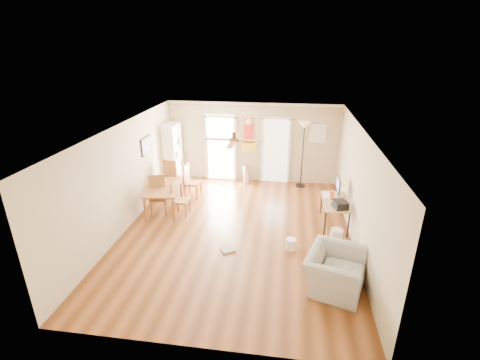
% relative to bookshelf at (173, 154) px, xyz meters
% --- Properties ---
extents(floor, '(7.00, 7.00, 0.00)m').
position_rel_bookshelf_xyz_m(floor, '(2.53, -2.95, -0.98)').
color(floor, brown).
rests_on(floor, ground).
extents(ceiling, '(5.50, 7.00, 0.00)m').
position_rel_bookshelf_xyz_m(ceiling, '(2.53, -2.95, 1.62)').
color(ceiling, silver).
rests_on(ceiling, floor).
extents(wall_back, '(5.50, 0.04, 2.60)m').
position_rel_bookshelf_xyz_m(wall_back, '(2.53, 0.55, 0.32)').
color(wall_back, beige).
rests_on(wall_back, floor).
extents(wall_front, '(5.50, 0.04, 2.60)m').
position_rel_bookshelf_xyz_m(wall_front, '(2.53, -6.45, 0.32)').
color(wall_front, beige).
rests_on(wall_front, floor).
extents(wall_left, '(0.04, 7.00, 2.60)m').
position_rel_bookshelf_xyz_m(wall_left, '(-0.22, -2.95, 0.32)').
color(wall_left, beige).
rests_on(wall_left, floor).
extents(wall_right, '(0.04, 7.00, 2.60)m').
position_rel_bookshelf_xyz_m(wall_right, '(5.28, -2.95, 0.32)').
color(wall_right, beige).
rests_on(wall_right, floor).
extents(crown_molding, '(5.50, 7.00, 0.08)m').
position_rel_bookshelf_xyz_m(crown_molding, '(2.53, -2.95, 1.58)').
color(crown_molding, white).
rests_on(crown_molding, wall_back).
extents(kitchen_doorway, '(0.90, 0.10, 2.10)m').
position_rel_bookshelf_xyz_m(kitchen_doorway, '(1.48, 0.53, 0.07)').
color(kitchen_doorway, white).
rests_on(kitchen_doorway, wall_back).
extents(bathroom_doorway, '(0.80, 0.10, 2.10)m').
position_rel_bookshelf_xyz_m(bathroom_doorway, '(3.28, 0.53, 0.07)').
color(bathroom_doorway, white).
rests_on(bathroom_doorway, wall_back).
extents(wall_decal, '(0.46, 0.03, 1.10)m').
position_rel_bookshelf_xyz_m(wall_decal, '(2.41, 0.53, 0.57)').
color(wall_decal, red).
rests_on(wall_decal, wall_back).
extents(ac_grille, '(0.50, 0.04, 0.60)m').
position_rel_bookshelf_xyz_m(ac_grille, '(4.58, 0.52, 0.72)').
color(ac_grille, white).
rests_on(ac_grille, wall_back).
extents(framed_poster, '(0.04, 0.66, 0.48)m').
position_rel_bookshelf_xyz_m(framed_poster, '(-0.19, -1.55, 0.72)').
color(framed_poster, black).
rests_on(framed_poster, wall_left).
extents(ceiling_fan, '(1.24, 1.24, 0.20)m').
position_rel_bookshelf_xyz_m(ceiling_fan, '(2.53, -3.25, 1.45)').
color(ceiling_fan, '#593819').
rests_on(ceiling_fan, ceiling).
extents(bookshelf, '(0.51, 0.92, 1.95)m').
position_rel_bookshelf_xyz_m(bookshelf, '(0.00, 0.00, 0.00)').
color(bookshelf, white).
rests_on(bookshelf, floor).
extents(dining_table, '(1.06, 1.53, 0.71)m').
position_rel_bookshelf_xyz_m(dining_table, '(0.38, -2.05, -0.62)').
color(dining_table, '#955530').
rests_on(dining_table, floor).
extents(dining_chair_right_a, '(0.46, 0.46, 1.03)m').
position_rel_bookshelf_xyz_m(dining_chair_right_a, '(0.93, -1.08, -0.46)').
color(dining_chair_right_a, '#A56B35').
rests_on(dining_chair_right_a, floor).
extents(dining_chair_right_b, '(0.40, 0.40, 0.94)m').
position_rel_bookshelf_xyz_m(dining_chair_right_b, '(0.93, -2.25, -0.50)').
color(dining_chair_right_b, '#A47235').
rests_on(dining_chair_right_b, floor).
extents(dining_chair_near, '(0.55, 0.55, 1.05)m').
position_rel_bookshelf_xyz_m(dining_chair_near, '(0.29, -2.27, -0.45)').
color(dining_chair_near, '#A26C34').
rests_on(dining_chair_near, floor).
extents(dining_chair_far, '(0.54, 0.54, 1.10)m').
position_rel_bookshelf_xyz_m(dining_chair_far, '(0.28, -0.83, -0.42)').
color(dining_chair_far, '#AD6A38').
rests_on(dining_chair_far, floor).
extents(trash_can, '(0.35, 0.35, 0.60)m').
position_rel_bookshelf_xyz_m(trash_can, '(2.40, 0.25, -0.67)').
color(trash_can, '#B8B8BA').
rests_on(trash_can, floor).
extents(torchiere_lamp, '(0.40, 0.40, 2.11)m').
position_rel_bookshelf_xyz_m(torchiere_lamp, '(4.15, 0.23, 0.08)').
color(torchiere_lamp, black).
rests_on(torchiere_lamp, floor).
extents(computer_desk, '(0.62, 1.25, 0.67)m').
position_rel_bookshelf_xyz_m(computer_desk, '(4.92, -2.22, -0.64)').
color(computer_desk, tan).
rests_on(computer_desk, floor).
extents(imac, '(0.10, 0.53, 0.49)m').
position_rel_bookshelf_xyz_m(imac, '(5.00, -1.90, -0.06)').
color(imac, black).
rests_on(imac, computer_desk).
extents(keyboard, '(0.15, 0.42, 0.02)m').
position_rel_bookshelf_xyz_m(keyboard, '(4.73, -1.91, -0.30)').
color(keyboard, silver).
rests_on(keyboard, computer_desk).
extents(printer, '(0.38, 0.42, 0.18)m').
position_rel_bookshelf_xyz_m(printer, '(4.98, -2.60, -0.22)').
color(printer, black).
rests_on(printer, computer_desk).
extents(orange_bottle, '(0.10, 0.10, 0.25)m').
position_rel_bookshelf_xyz_m(orange_bottle, '(4.83, -2.14, -0.18)').
color(orange_bottle, '#F75015').
rests_on(orange_bottle, computer_desk).
extents(wastebasket_a, '(0.24, 0.24, 0.27)m').
position_rel_bookshelf_xyz_m(wastebasket_a, '(3.86, -3.52, -0.84)').
color(wastebasket_a, white).
rests_on(wastebasket_a, floor).
extents(wastebasket_b, '(0.31, 0.31, 0.33)m').
position_rel_bookshelf_xyz_m(wastebasket_b, '(4.91, -3.05, -0.81)').
color(wastebasket_b, silver).
rests_on(wastebasket_b, floor).
extents(floor_cloth, '(0.37, 0.35, 0.04)m').
position_rel_bookshelf_xyz_m(floor_cloth, '(2.47, -3.78, -0.95)').
color(floor_cloth, '#989793').
rests_on(floor_cloth, floor).
extents(armchair, '(1.31, 1.40, 0.75)m').
position_rel_bookshelf_xyz_m(armchair, '(4.68, -4.70, -0.60)').
color(armchair, '#9B9A96').
rests_on(armchair, floor).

